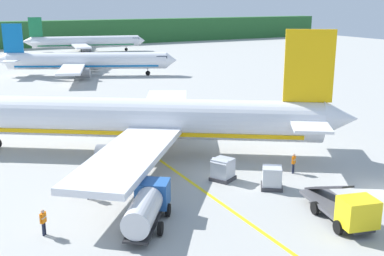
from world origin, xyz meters
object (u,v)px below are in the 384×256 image
cargo_container_near (223,169)px  crew_loader_right (88,186)px  airliner_far_taxiway (85,42)px  service_truck_baggage (347,209)px  crew_loader_left (43,220)px  airliner_foreground (136,119)px  crew_marshaller (294,162)px  airliner_mid_apron (85,61)px  service_truck_fuel (147,207)px  cargo_container_mid (272,178)px

cargo_container_near → crew_loader_right: 10.96m
airliner_far_taxiway → service_truck_baggage: 117.08m
crew_loader_left → airliner_far_taxiway: bearing=73.2°
airliner_foreground → crew_marshaller: size_ratio=20.97×
cargo_container_near → crew_loader_left: cargo_container_near is taller
airliner_far_taxiway → crew_loader_right: size_ratio=19.59×
airliner_mid_apron → cargo_container_near: 60.87m
service_truck_fuel → cargo_container_near: bearing=29.2°
airliner_mid_apron → cargo_container_mid: bearing=-92.7°
cargo_container_near → crew_loader_right: (-10.88, 1.30, 0.10)m
airliner_mid_apron → cargo_container_near: bearing=-95.2°
airliner_far_taxiway → service_truck_baggage: bearing=-97.3°
cargo_container_mid → cargo_container_near: bearing=126.8°
service_truck_fuel → crew_loader_right: size_ratio=3.53×
service_truck_baggage → crew_loader_left: bearing=156.3°
crew_loader_left → crew_loader_right: (4.07, 4.31, -0.01)m
service_truck_fuel → crew_marshaller: 15.34m
airliner_far_taxiway → cargo_container_mid: size_ratio=14.77×
airliner_far_taxiway → cargo_container_near: airliner_far_taxiway is taller
cargo_container_mid → crew_marshaller: 4.16m
airliner_far_taxiway → crew_loader_right: (-28.57, -104.00, -1.77)m
airliner_mid_apron → crew_loader_left: (-20.44, -63.59, -1.84)m
cargo_container_mid → airliner_mid_apron: bearing=87.3°
airliner_far_taxiway → airliner_mid_apron: bearing=-105.3°
crew_loader_left → crew_loader_right: bearing=46.6°
airliner_foreground → crew_marshaller: airliner_foreground is taller
airliner_mid_apron → crew_loader_left: bearing=-107.8°
service_truck_baggage → crew_loader_right: service_truck_baggage is taller
service_truck_fuel → crew_marshaller: (14.94, 3.46, -0.36)m
airliner_mid_apron → service_truck_fuel: (-14.24, -65.48, -1.48)m
crew_marshaller → crew_loader_left: (-21.15, -1.57, -0.00)m
airliner_mid_apron → airliner_foreground: bearing=-100.2°
cargo_container_near → crew_loader_left: (-14.96, -3.00, 0.11)m
service_truck_fuel → crew_loader_left: size_ratio=3.51×
service_truck_baggage → cargo_container_near: size_ratio=3.15×
crew_loader_right → cargo_container_mid: bearing=-19.1°
cargo_container_mid → crew_marshaller: bearing=27.2°
airliner_foreground → crew_loader_left: airliner_foreground is taller
airliner_mid_apron → crew_marshaller: airliner_mid_apron is taller
airliner_far_taxiway → crew_loader_left: size_ratio=19.49×
airliner_mid_apron → cargo_container_near: size_ratio=14.41×
crew_marshaller → crew_loader_right: (-17.07, 2.74, -0.01)m
airliner_mid_apron → service_truck_baggage: 71.48m
airliner_mid_apron → cargo_container_near: airliner_mid_apron is taller
airliner_foreground → service_truck_baggage: (6.52, -20.88, -2.23)m
cargo_container_mid → crew_marshaller: cargo_container_mid is taller
cargo_container_near → service_truck_fuel: bearing=-150.8°
airliner_far_taxiway → cargo_container_mid: bearing=-98.0°
airliner_mid_apron → service_truck_baggage: (-2.61, -71.41, -1.71)m
crew_loader_left → service_truck_baggage: bearing=-23.7°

